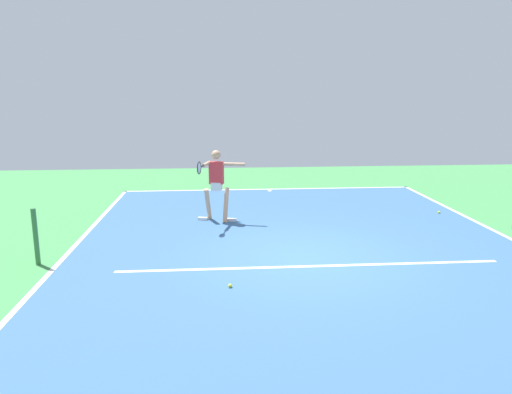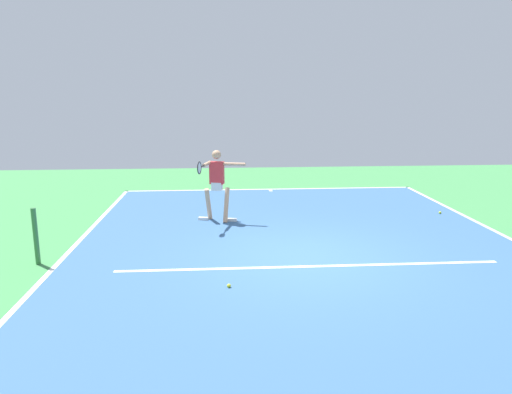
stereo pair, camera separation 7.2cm
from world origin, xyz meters
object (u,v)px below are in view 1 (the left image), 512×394
object	(u,v)px
tennis_ball_by_sideline	(230,286)
tennis_ball_near_player	(439,212)
tennis_player	(216,181)
net_post	(36,237)

from	to	relation	value
tennis_ball_by_sideline	tennis_ball_near_player	size ratio (longest dim) A/B	1.00
tennis_player	net_post	bearing A→B (deg)	54.86
net_post	tennis_ball_near_player	distance (m)	9.71
tennis_player	tennis_ball_near_player	xyz separation A→B (m)	(-5.85, -0.31, -0.98)
tennis_player	tennis_ball_near_player	bearing A→B (deg)	-162.89
net_post	tennis_ball_near_player	world-z (taller)	net_post
tennis_player	tennis_ball_by_sideline	world-z (taller)	tennis_player
tennis_ball_near_player	tennis_player	bearing A→B (deg)	2.99
tennis_ball_by_sideline	net_post	bearing A→B (deg)	-21.29
tennis_player	tennis_ball_near_player	size ratio (longest dim) A/B	26.99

